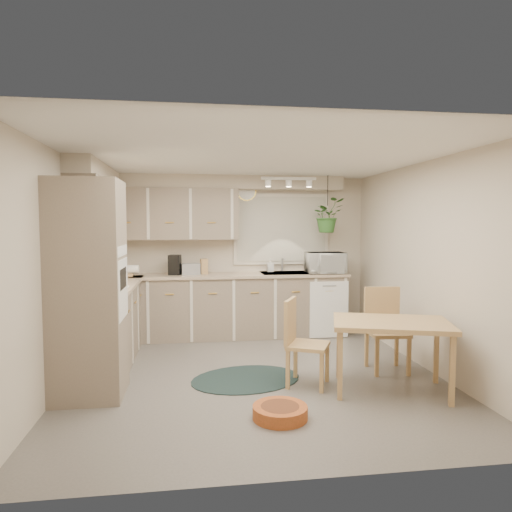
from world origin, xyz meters
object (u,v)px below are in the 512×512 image
(pet_bed, at_px, (280,412))
(microwave, at_px, (325,261))
(dining_table, at_px, (391,356))
(chair_left, at_px, (308,343))
(chair_back, at_px, (387,330))
(braided_rug, at_px, (246,379))

(pet_bed, height_order, microwave, microwave)
(dining_table, height_order, pet_bed, dining_table)
(chair_left, relative_size, chair_back, 0.95)
(dining_table, bearing_deg, braided_rug, 159.08)
(dining_table, relative_size, braided_rug, 0.94)
(chair_left, relative_size, braided_rug, 0.75)
(braided_rug, bearing_deg, chair_left, -23.19)
(chair_back, xyz_separation_m, braided_rug, (-1.63, -0.06, -0.47))
(chair_back, bearing_deg, microwave, -79.27)
(braided_rug, height_order, microwave, microwave)
(microwave, bearing_deg, pet_bed, -113.12)
(pet_bed, bearing_deg, chair_back, 36.86)
(microwave, bearing_deg, chair_back, -82.66)
(dining_table, height_order, braided_rug, dining_table)
(dining_table, relative_size, chair_left, 1.26)
(braided_rug, distance_m, pet_bed, 1.04)
(chair_left, height_order, pet_bed, chair_left)
(chair_back, relative_size, pet_bed, 1.97)
(braided_rug, bearing_deg, dining_table, -20.92)
(chair_back, bearing_deg, pet_bed, 40.59)
(chair_left, relative_size, microwave, 1.59)
(chair_back, height_order, microwave, microwave)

